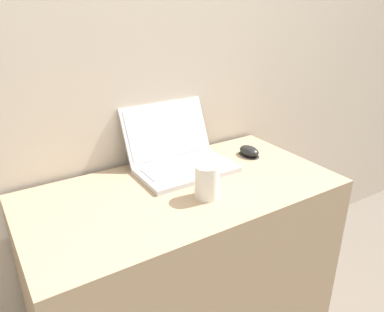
# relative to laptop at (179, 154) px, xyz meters

# --- Properties ---
(wall_back) EXTENTS (7.00, 0.04, 2.50)m
(wall_back) POSITION_rel_laptop_xyz_m (-0.08, 0.17, 0.47)
(wall_back) COLOR beige
(wall_back) RESTS_ON ground_plane
(desk) EXTENTS (1.15, 0.59, 0.73)m
(desk) POSITION_rel_laptop_xyz_m (-0.08, -0.16, -0.42)
(desk) COLOR tan
(desk) RESTS_ON ground_plane
(laptop) EXTENTS (0.37, 0.32, 0.24)m
(laptop) POSITION_rel_laptop_xyz_m (0.00, 0.00, 0.00)
(laptop) COLOR silver
(laptop) RESTS_ON desk
(drink_cup) EXTENTS (0.08, 0.08, 0.12)m
(drink_cup) POSITION_rel_laptop_xyz_m (-0.04, -0.26, 0.01)
(drink_cup) COLOR silver
(drink_cup) RESTS_ON desk
(computer_mouse) EXTENTS (0.07, 0.11, 0.04)m
(computer_mouse) POSITION_rel_laptop_xyz_m (0.32, -0.06, -0.04)
(computer_mouse) COLOR black
(computer_mouse) RESTS_ON desk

